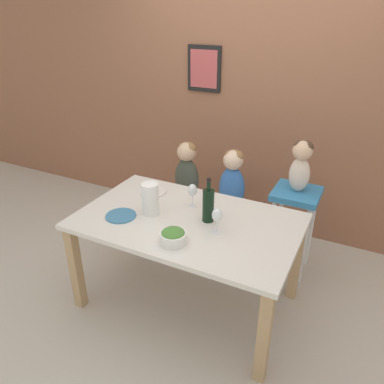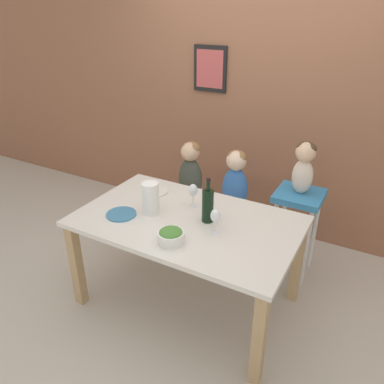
% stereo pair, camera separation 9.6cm
% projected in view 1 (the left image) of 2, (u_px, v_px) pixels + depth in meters
% --- Properties ---
extents(ground_plane, '(14.00, 14.00, 0.00)m').
position_uv_depth(ground_plane, '(188.00, 299.00, 2.93)').
color(ground_plane, '#BCB2A3').
extents(wall_back, '(10.00, 0.09, 2.70)m').
position_uv_depth(wall_back, '(256.00, 92.00, 3.42)').
color(wall_back, '#8E5B42').
rests_on(wall_back, ground_plane).
extents(dining_table, '(1.54, 0.94, 0.73)m').
position_uv_depth(dining_table, '(188.00, 231.00, 2.64)').
color(dining_table, silver).
rests_on(dining_table, ground_plane).
extents(chair_far_left, '(0.43, 0.43, 0.45)m').
position_uv_depth(chair_far_left, '(187.00, 205.00, 3.52)').
color(chair_far_left, silver).
rests_on(chair_far_left, ground_plane).
extents(chair_far_center, '(0.43, 0.43, 0.45)m').
position_uv_depth(chair_far_center, '(230.00, 215.00, 3.34)').
color(chair_far_center, silver).
rests_on(chair_far_center, ground_plane).
extents(chair_right_highchair, '(0.36, 0.37, 0.75)m').
position_uv_depth(chair_right_highchair, '(295.00, 208.00, 3.03)').
color(chair_right_highchair, silver).
rests_on(chair_right_highchair, ground_plane).
extents(person_child_left, '(0.23, 0.18, 0.55)m').
position_uv_depth(person_child_left, '(187.00, 169.00, 3.36)').
color(person_child_left, '#3D4238').
rests_on(person_child_left, chair_far_left).
extents(person_child_center, '(0.23, 0.18, 0.55)m').
position_uv_depth(person_child_center, '(232.00, 178.00, 3.18)').
color(person_child_center, '#3366B2').
rests_on(person_child_center, chair_far_center).
extents(person_baby_right, '(0.16, 0.16, 0.42)m').
position_uv_depth(person_baby_right, '(301.00, 161.00, 2.85)').
color(person_baby_right, beige).
rests_on(person_baby_right, chair_right_highchair).
extents(wine_bottle, '(0.08, 0.08, 0.32)m').
position_uv_depth(wine_bottle, '(208.00, 205.00, 2.53)').
color(wine_bottle, black).
rests_on(wine_bottle, dining_table).
extents(paper_towel_roll, '(0.12, 0.12, 0.23)m').
position_uv_depth(paper_towel_roll, '(150.00, 199.00, 2.62)').
color(paper_towel_roll, white).
rests_on(paper_towel_roll, dining_table).
extents(wine_glass_near, '(0.07, 0.07, 0.18)m').
position_uv_depth(wine_glass_near, '(217.00, 216.00, 2.40)').
color(wine_glass_near, white).
rests_on(wine_glass_near, dining_table).
extents(wine_glass_far, '(0.07, 0.07, 0.18)m').
position_uv_depth(wine_glass_far, '(192.00, 191.00, 2.72)').
color(wine_glass_far, white).
rests_on(wine_glass_far, dining_table).
extents(salad_bowl_large, '(0.17, 0.17, 0.09)m').
position_uv_depth(salad_bowl_large, '(173.00, 236.00, 2.33)').
color(salad_bowl_large, white).
rests_on(salad_bowl_large, dining_table).
extents(dinner_plate_front_left, '(0.21, 0.21, 0.01)m').
position_uv_depth(dinner_plate_front_left, '(121.00, 216.00, 2.63)').
color(dinner_plate_front_left, teal).
rests_on(dinner_plate_front_left, dining_table).
extents(dinner_plate_back_left, '(0.21, 0.21, 0.01)m').
position_uv_depth(dinner_plate_back_left, '(153.00, 192.00, 2.97)').
color(dinner_plate_back_left, silver).
rests_on(dinner_plate_back_left, dining_table).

